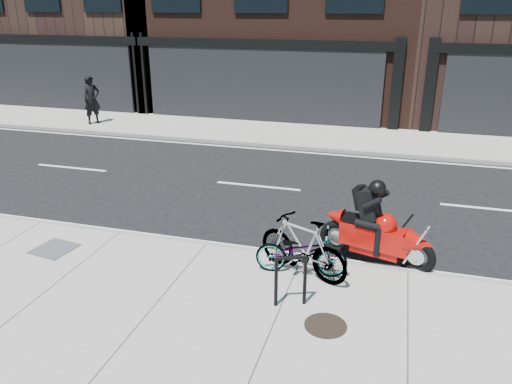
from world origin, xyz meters
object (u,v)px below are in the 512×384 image
(bike_rack, at_px, (291,276))
(pedestrian, at_px, (92,100))
(motorcycle, at_px, (381,232))
(manhole_cover, at_px, (326,325))
(bicycle_front, at_px, (301,252))
(utility_grate, at_px, (54,249))
(bicycle_rear, at_px, (303,246))

(bike_rack, height_order, pedestrian, pedestrian)
(motorcycle, distance_m, manhole_cover, 2.59)
(bicycle_front, height_order, pedestrian, pedestrian)
(pedestrian, height_order, utility_grate, pedestrian)
(pedestrian, bearing_deg, bicycle_front, -102.69)
(bicycle_rear, xyz_separation_m, utility_grate, (-4.98, -0.42, -0.55))
(bike_rack, bearing_deg, manhole_cover, -33.00)
(bike_rack, distance_m, motorcycle, 2.41)
(pedestrian, bearing_deg, bike_rack, -105.54)
(manhole_cover, bearing_deg, bicycle_front, 114.90)
(bicycle_front, relative_size, motorcycle, 0.74)
(motorcycle, relative_size, pedestrian, 1.17)
(manhole_cover, bearing_deg, motorcycle, 74.54)
(motorcycle, xyz_separation_m, pedestrian, (-11.89, 8.68, 0.40))
(bicycle_front, distance_m, manhole_cover, 1.67)
(bike_rack, height_order, manhole_cover, bike_rack)
(bicycle_front, height_order, motorcycle, motorcycle)
(bicycle_front, bearing_deg, utility_grate, 89.38)
(bike_rack, xyz_separation_m, manhole_cover, (0.65, -0.42, -0.52))
(utility_grate, bearing_deg, bicycle_rear, 4.83)
(motorcycle, bearing_deg, bicycle_front, -128.77)
(bicycle_front, height_order, manhole_cover, bicycle_front)
(bike_rack, distance_m, utility_grate, 5.05)
(bicycle_rear, relative_size, manhole_cover, 2.82)
(pedestrian, bearing_deg, utility_grate, -121.24)
(pedestrian, relative_size, utility_grate, 2.59)
(pedestrian, relative_size, manhole_cover, 2.94)
(manhole_cover, xyz_separation_m, utility_grate, (-5.64, 1.04, 0.00))
(motorcycle, bearing_deg, bicycle_rear, -128.33)
(motorcycle, bearing_deg, utility_grate, -152.03)
(bike_rack, distance_m, bicycle_front, 1.04)
(pedestrian, xyz_separation_m, utility_grate, (5.57, -10.07, -0.96))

